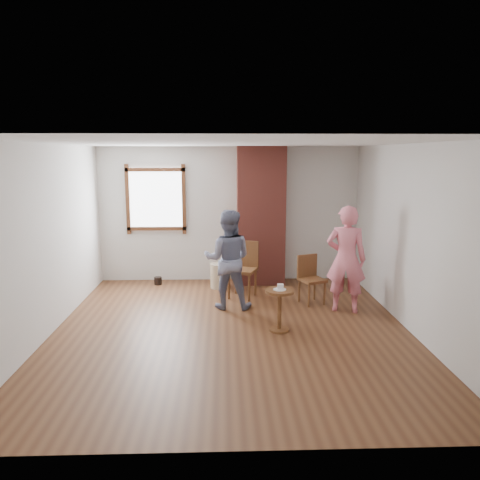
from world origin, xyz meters
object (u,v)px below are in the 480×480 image
(stoneware_crock, at_px, (220,276))
(person_pink, at_px, (346,259))
(dining_chair_left, at_px, (244,266))
(man, at_px, (228,259))
(side_table, at_px, (279,303))
(dining_chair_right, at_px, (310,276))

(stoneware_crock, distance_m, person_pink, 2.50)
(dining_chair_left, distance_m, man, 0.71)
(man, bearing_deg, person_pink, 178.64)
(side_table, bearing_deg, person_pink, 35.81)
(stoneware_crock, height_order, person_pink, person_pink)
(dining_chair_right, bearing_deg, stoneware_crock, 126.66)
(stoneware_crock, relative_size, man, 0.29)
(dining_chair_left, height_order, man, man)
(man, bearing_deg, stoneware_crock, -76.70)
(man, bearing_deg, side_table, 129.91)
(stoneware_crock, xyz_separation_m, side_table, (0.85, -2.20, 0.17))
(person_pink, bearing_deg, dining_chair_left, -12.17)
(dining_chair_left, bearing_deg, stoneware_crock, 148.96)
(side_table, relative_size, man, 0.38)
(man, xyz_separation_m, person_pink, (1.84, -0.25, 0.04))
(stoneware_crock, bearing_deg, side_table, -68.92)
(dining_chair_left, relative_size, person_pink, 0.57)
(stoneware_crock, height_order, dining_chair_right, dining_chair_right)
(man, distance_m, person_pink, 1.86)
(dining_chair_left, xyz_separation_m, man, (-0.28, -0.61, 0.26))
(dining_chair_right, bearing_deg, person_pink, -66.45)
(stoneware_crock, bearing_deg, dining_chair_left, -51.82)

